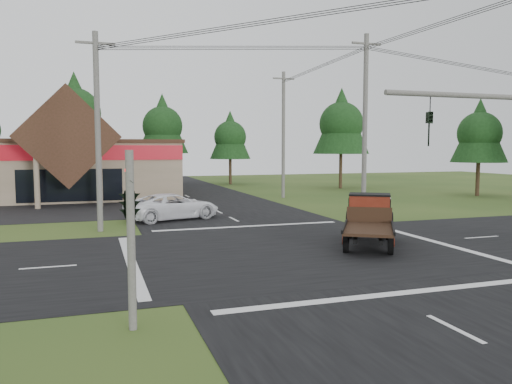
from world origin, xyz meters
name	(u,v)px	position (x,y,z in m)	size (l,w,h in m)	color
ground	(296,251)	(0.00, 0.00, 0.00)	(120.00, 120.00, 0.00)	#2B4719
road_ns	(296,250)	(0.00, 0.00, 0.01)	(12.00, 120.00, 0.02)	black
road_ew	(296,250)	(0.00, 0.00, 0.01)	(120.00, 12.00, 0.02)	black
parking_apron	(9,211)	(-14.00, 19.00, 0.01)	(28.00, 14.00, 0.02)	black
cvs_building	(5,167)	(-15.70, 29.57, 2.78)	(30.40, 18.20, 9.19)	gray
traffic_signal_corner	(129,186)	(-7.50, -7.32, 3.52)	(0.53, 2.48, 4.40)	#595651
utility_pole_nw	(98,130)	(-8.00, 8.00, 5.39)	(2.00, 0.30, 10.50)	#595651
utility_pole_ne	(365,125)	(8.00, 8.00, 5.89)	(2.00, 0.30, 11.50)	#595651
utility_pole_n	(283,134)	(8.00, 22.00, 5.74)	(2.00, 0.30, 11.20)	#595651
tree_row_c	(75,111)	(-10.00, 41.00, 8.72)	(7.28, 7.28, 13.13)	#332316
tree_row_d	(163,124)	(0.00, 42.00, 7.38)	(6.16, 6.16, 11.11)	#332316
tree_row_e	(230,135)	(8.00, 40.00, 6.03)	(5.04, 5.04, 9.09)	#332316
tree_side_ne	(341,122)	(18.00, 30.00, 7.38)	(6.16, 6.16, 11.11)	#332316
tree_side_e_near	(480,131)	(26.00, 18.00, 6.03)	(5.04, 5.04, 9.09)	#332316
antique_flatbed_truck	(369,221)	(3.51, -0.14, 1.17)	(2.14, 5.61, 2.35)	#5B1A0D
white_pickup	(173,206)	(-3.59, 11.30, 0.82)	(2.71, 5.88, 1.63)	white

